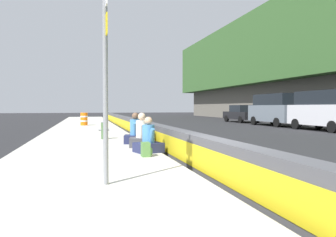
{
  "coord_description": "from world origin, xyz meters",
  "views": [
    {
      "loc": [
        -6.21,
        2.66,
        1.52
      ],
      "look_at": [
        6.12,
        -0.54,
        1.06
      ],
      "focal_mm": 34.11,
      "sensor_mm": 36.0,
      "label": 1
    }
  ],
  "objects_px": {
    "seated_person_middle": "(142,136)",
    "route_sign_post": "(106,68)",
    "construction_barrel": "(84,119)",
    "seated_person_foreground": "(148,141)",
    "fire_hydrant": "(104,129)",
    "parked_car_third": "(326,110)",
    "seated_person_rear": "(135,134)",
    "backpack": "(146,150)",
    "parked_car_fourth": "(275,109)",
    "parked_car_midline": "(241,114)"
  },
  "relations": [
    {
      "from": "fire_hydrant",
      "to": "seated_person_foreground",
      "type": "bearing_deg",
      "value": -166.22
    },
    {
      "from": "fire_hydrant",
      "to": "parked_car_midline",
      "type": "relative_size",
      "value": 0.19
    },
    {
      "from": "fire_hydrant",
      "to": "backpack",
      "type": "distance_m",
      "value": 5.31
    },
    {
      "from": "construction_barrel",
      "to": "parked_car_midline",
      "type": "distance_m",
      "value": 15.61
    },
    {
      "from": "seated_person_middle",
      "to": "parked_car_fourth",
      "type": "xyz_separation_m",
      "value": [
        11.74,
        -12.91,
        0.84
      ]
    },
    {
      "from": "seated_person_foreground",
      "to": "parked_car_third",
      "type": "distance_m",
      "value": 15.09
    },
    {
      "from": "seated_person_foreground",
      "to": "construction_barrel",
      "type": "bearing_deg",
      "value": 7.3
    },
    {
      "from": "seated_person_middle",
      "to": "construction_barrel",
      "type": "bearing_deg",
      "value": 8.16
    },
    {
      "from": "seated_person_rear",
      "to": "parked_car_fourth",
      "type": "distance_m",
      "value": 16.78
    },
    {
      "from": "fire_hydrant",
      "to": "seated_person_rear",
      "type": "bearing_deg",
      "value": -151.1
    },
    {
      "from": "fire_hydrant",
      "to": "parked_car_third",
      "type": "bearing_deg",
      "value": -77.21
    },
    {
      "from": "seated_person_foreground",
      "to": "seated_person_rear",
      "type": "xyz_separation_m",
      "value": [
        2.49,
        0.02,
        0.03
      ]
    },
    {
      "from": "parked_car_fourth",
      "to": "parked_car_third",
      "type": "bearing_deg",
      "value": -179.53
    },
    {
      "from": "route_sign_post",
      "to": "parked_car_midline",
      "type": "xyz_separation_m",
      "value": [
        23.0,
        -14.63,
        -1.35
      ]
    },
    {
      "from": "construction_barrel",
      "to": "parked_car_third",
      "type": "distance_m",
      "value": 16.77
    },
    {
      "from": "seated_person_middle",
      "to": "parked_car_third",
      "type": "xyz_separation_m",
      "value": [
        6.26,
        -12.96,
        0.84
      ]
    },
    {
      "from": "seated_person_rear",
      "to": "route_sign_post",
      "type": "bearing_deg",
      "value": 166.68
    },
    {
      "from": "parked_car_third",
      "to": "fire_hydrant",
      "type": "bearing_deg",
      "value": 102.79
    },
    {
      "from": "seated_person_rear",
      "to": "parked_car_midline",
      "type": "bearing_deg",
      "value": -38.15
    },
    {
      "from": "construction_barrel",
      "to": "parked_car_third",
      "type": "height_order",
      "value": "parked_car_third"
    },
    {
      "from": "seated_person_rear",
      "to": "parked_car_third",
      "type": "distance_m",
      "value": 14.01
    },
    {
      "from": "seated_person_middle",
      "to": "route_sign_post",
      "type": "bearing_deg",
      "value": 163.38
    },
    {
      "from": "fire_hydrant",
      "to": "seated_person_rear",
      "type": "relative_size",
      "value": 0.75
    },
    {
      "from": "route_sign_post",
      "to": "parked_car_third",
      "type": "relative_size",
      "value": 0.7
    },
    {
      "from": "construction_barrel",
      "to": "seated_person_foreground",
      "type": "bearing_deg",
      "value": -172.7
    },
    {
      "from": "backpack",
      "to": "parked_car_fourth",
      "type": "relative_size",
      "value": 0.08
    },
    {
      "from": "route_sign_post",
      "to": "construction_barrel",
      "type": "relative_size",
      "value": 3.79
    },
    {
      "from": "route_sign_post",
      "to": "fire_hydrant",
      "type": "relative_size",
      "value": 4.09
    },
    {
      "from": "seated_person_middle",
      "to": "parked_car_fourth",
      "type": "height_order",
      "value": "parked_car_fourth"
    },
    {
      "from": "seated_person_middle",
      "to": "parked_car_midline",
      "type": "relative_size",
      "value": 0.26
    },
    {
      "from": "seated_person_foreground",
      "to": "seated_person_middle",
      "type": "height_order",
      "value": "seated_person_middle"
    },
    {
      "from": "construction_barrel",
      "to": "fire_hydrant",
      "type": "bearing_deg",
      "value": -175.42
    },
    {
      "from": "parked_car_fourth",
      "to": "fire_hydrant",
      "type": "bearing_deg",
      "value": 121.75
    },
    {
      "from": "route_sign_post",
      "to": "construction_barrel",
      "type": "distance_m",
      "value": 19.06
    },
    {
      "from": "seated_person_middle",
      "to": "seated_person_rear",
      "type": "xyz_separation_m",
      "value": [
        1.12,
        0.05,
        -0.0
      ]
    },
    {
      "from": "construction_barrel",
      "to": "backpack",
      "type": "bearing_deg",
      "value": -173.86
    },
    {
      "from": "seated_person_foreground",
      "to": "construction_barrel",
      "type": "relative_size",
      "value": 1.14
    },
    {
      "from": "parked_car_third",
      "to": "parked_car_fourth",
      "type": "relative_size",
      "value": 1.0
    },
    {
      "from": "backpack",
      "to": "seated_person_foreground",
      "type": "bearing_deg",
      "value": -15.57
    },
    {
      "from": "route_sign_post",
      "to": "seated_person_foreground",
      "type": "distance_m",
      "value": 4.42
    },
    {
      "from": "seated_person_foreground",
      "to": "seated_person_middle",
      "type": "distance_m",
      "value": 1.37
    },
    {
      "from": "seated_person_foreground",
      "to": "parked_car_midline",
      "type": "bearing_deg",
      "value": -34.33
    },
    {
      "from": "route_sign_post",
      "to": "seated_person_rear",
      "type": "bearing_deg",
      "value": -13.32
    },
    {
      "from": "construction_barrel",
      "to": "parked_car_third",
      "type": "xyz_separation_m",
      "value": [
        -7.58,
        -14.94,
        0.73
      ]
    },
    {
      "from": "construction_barrel",
      "to": "parked_car_midline",
      "type": "xyz_separation_m",
      "value": [
        4.02,
        -15.08,
        0.24
      ]
    },
    {
      "from": "route_sign_post",
      "to": "parked_car_fourth",
      "type": "bearing_deg",
      "value": -40.55
    },
    {
      "from": "route_sign_post",
      "to": "construction_barrel",
      "type": "height_order",
      "value": "route_sign_post"
    },
    {
      "from": "parked_car_third",
      "to": "seated_person_middle",
      "type": "bearing_deg",
      "value": 115.77
    },
    {
      "from": "construction_barrel",
      "to": "parked_car_midline",
      "type": "relative_size",
      "value": 0.21
    },
    {
      "from": "route_sign_post",
      "to": "seated_person_rear",
      "type": "distance_m",
      "value": 6.66
    }
  ]
}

